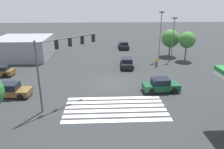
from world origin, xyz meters
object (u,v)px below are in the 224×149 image
object	(u,v)px
car_1	(11,90)
pedestrian	(157,61)
car_4	(127,63)
car_0	(124,45)
tree_corner_c	(187,40)
street_light_pole_b	(160,32)
traffic_signal_mast	(62,53)
street_light_pole_a	(173,35)
car_3	(161,85)
tree_corner_a	(170,39)

from	to	relation	value
car_1	pedestrian	size ratio (longest dim) A/B	2.80
pedestrian	car_4	bearing A→B (deg)	-40.14
car_0	tree_corner_c	distance (m)	14.34
car_4	street_light_pole_b	distance (m)	8.94
traffic_signal_mast	car_4	world-z (taller)	traffic_signal_mast
car_4	street_light_pole_b	world-z (taller)	street_light_pole_b
traffic_signal_mast	car_1	size ratio (longest dim) A/B	1.60
traffic_signal_mast	car_4	xyz separation A→B (m)	(7.98, 12.16, -4.64)
car_4	street_light_pole_a	world-z (taller)	street_light_pole_a
car_3	tree_corner_c	xyz separation A→B (m)	(7.98, 13.47, 2.89)
car_4	street_light_pole_b	bearing A→B (deg)	-50.18
car_1	street_light_pole_a	distance (m)	27.40
street_light_pole_a	traffic_signal_mast	bearing A→B (deg)	-135.21
tree_corner_a	car_1	bearing A→B (deg)	-143.44
traffic_signal_mast	street_light_pole_b	bearing A→B (deg)	4.53
traffic_signal_mast	tree_corner_a	distance (m)	25.63
car_0	car_3	world-z (taller)	car_0
pedestrian	tree_corner_c	size ratio (longest dim) A/B	0.31
traffic_signal_mast	car_1	bearing A→B (deg)	119.06
street_light_pole_a	street_light_pole_b	xyz separation A→B (m)	(-2.20, 0.39, 0.50)
traffic_signal_mast	tree_corner_a	xyz separation A→B (m)	(16.96, 19.11, -2.02)
pedestrian	tree_corner_a	distance (m)	8.21
car_3	pedestrian	world-z (taller)	car_3
car_0	tree_corner_a	bearing A→B (deg)	-130.13
car_3	pedestrian	bearing A→B (deg)	75.57
pedestrian	tree_corner_a	bearing A→B (deg)	-164.59
car_0	street_light_pole_a	xyz separation A→B (m)	(7.71, -9.27, 3.76)
car_3	traffic_signal_mast	bearing A→B (deg)	-170.81
street_light_pole_b	tree_corner_a	size ratio (longest dim) A/B	1.67
car_1	pedestrian	distance (m)	21.97
car_0	car_4	xyz separation A→B (m)	(-0.83, -13.51, -0.02)
pedestrian	street_light_pole_b	bearing A→B (deg)	-151.48
pedestrian	street_light_pole_a	distance (m)	6.50
traffic_signal_mast	car_3	size ratio (longest dim) A/B	1.61
car_1	car_4	world-z (taller)	car_1
car_3	tree_corner_a	distance (m)	17.95
car_0	tree_corner_c	bearing A→B (deg)	-135.47
car_0	pedestrian	bearing A→B (deg)	-164.21
car_0	car_1	world-z (taller)	car_0
car_4	street_light_pole_a	distance (m)	10.26
car_4	tree_corner_c	world-z (taller)	tree_corner_c
car_1	tree_corner_a	size ratio (longest dim) A/B	0.88
car_3	car_4	size ratio (longest dim) A/B	0.97
car_3	street_light_pole_a	distance (m)	15.53
tree_corner_a	car_0	bearing A→B (deg)	141.17
tree_corner_c	traffic_signal_mast	bearing A→B (deg)	-139.94
car_1	car_3	world-z (taller)	car_3
tree_corner_a	tree_corner_c	xyz separation A→B (m)	(1.93, -3.23, 0.29)
tree_corner_c	pedestrian	bearing A→B (deg)	-150.07
tree_corner_a	pedestrian	bearing A→B (deg)	-121.37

